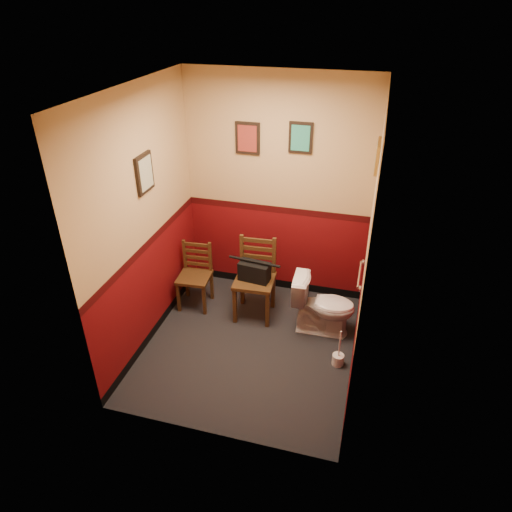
{
  "coord_description": "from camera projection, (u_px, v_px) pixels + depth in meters",
  "views": [
    {
      "loc": [
        1.07,
        -3.69,
        3.39
      ],
      "look_at": [
        0.0,
        0.25,
        1.0
      ],
      "focal_mm": 32.0,
      "sensor_mm": 36.0,
      "label": 1
    }
  ],
  "objects": [
    {
      "name": "tp_stack",
      "position": [
        300.0,
        289.0,
        5.83
      ],
      "size": [
        0.22,
        0.12,
        0.19
      ],
      "color": "silver",
      "rests_on": "floor"
    },
    {
      "name": "grab_bar",
      "position": [
        360.0,
        275.0,
        4.51
      ],
      "size": [
        0.05,
        0.56,
        0.06
      ],
      "color": "silver",
      "rests_on": "wall_right"
    },
    {
      "name": "wall_front",
      "position": [
        204.0,
        311.0,
        3.35
      ],
      "size": [
        2.2,
        0.0,
        2.7
      ],
      "primitive_type": "cube",
      "rotation": [
        -1.57,
        0.0,
        0.0
      ],
      "color": "#5A090C",
      "rests_on": "ground"
    },
    {
      "name": "handbag",
      "position": [
        254.0,
        271.0,
        5.2
      ],
      "size": [
        0.37,
        0.21,
        0.26
      ],
      "rotation": [
        0.0,
        0.0,
        -0.12
      ],
      "color": "black",
      "rests_on": "chair_right"
    },
    {
      "name": "ceiling",
      "position": [
        248.0,
        89.0,
        3.66
      ],
      "size": [
        2.2,
        2.4,
        0.0
      ],
      "primitive_type": "cube",
      "rotation": [
        3.14,
        0.0,
        0.0
      ],
      "color": "silver",
      "rests_on": "ground"
    },
    {
      "name": "floor",
      "position": [
        250.0,
        345.0,
        5.03
      ],
      "size": [
        2.2,
        2.4,
        0.0
      ],
      "primitive_type": "cube",
      "color": "black",
      "rests_on": "ground"
    },
    {
      "name": "chair_left",
      "position": [
        195.0,
        276.0,
        5.5
      ],
      "size": [
        0.4,
        0.4,
        0.8
      ],
      "rotation": [
        0.0,
        0.0,
        0.07
      ],
      "color": "#472C15",
      "rests_on": "floor"
    },
    {
      "name": "framed_print_left",
      "position": [
        145.0,
        173.0,
        4.42
      ],
      "size": [
        0.04,
        0.3,
        0.38
      ],
      "color": "black",
      "rests_on": "wall_left"
    },
    {
      "name": "toilet_brush",
      "position": [
        338.0,
        359.0,
        4.74
      ],
      "size": [
        0.12,
        0.12,
        0.44
      ],
      "color": "silver",
      "rests_on": "floor"
    },
    {
      "name": "toilet",
      "position": [
        323.0,
        306.0,
        5.08
      ],
      "size": [
        0.71,
        0.41,
        0.69
      ],
      "primitive_type": "imported",
      "rotation": [
        0.0,
        0.0,
        1.6
      ],
      "color": "white",
      "rests_on": "floor"
    },
    {
      "name": "wall_left",
      "position": [
        144.0,
        224.0,
        4.59
      ],
      "size": [
        0.0,
        2.4,
        2.7
      ],
      "primitive_type": "cube",
      "rotation": [
        1.57,
        0.0,
        1.57
      ],
      "color": "#5A090C",
      "rests_on": "ground"
    },
    {
      "name": "wall_back",
      "position": [
        277.0,
        191.0,
        5.34
      ],
      "size": [
        2.2,
        0.0,
        2.7
      ],
      "primitive_type": "cube",
      "rotation": [
        1.57,
        0.0,
        0.0
      ],
      "color": "#5A090C",
      "rests_on": "ground"
    },
    {
      "name": "framed_print_back_b",
      "position": [
        301.0,
        138.0,
        4.94
      ],
      "size": [
        0.26,
        0.04,
        0.34
      ],
      "color": "black",
      "rests_on": "wall_back"
    },
    {
      "name": "framed_print_right",
      "position": [
        377.0,
        156.0,
        4.25
      ],
      "size": [
        0.04,
        0.34,
        0.28
      ],
      "color": "olive",
      "rests_on": "wall_right"
    },
    {
      "name": "wall_right",
      "position": [
        367.0,
        252.0,
        4.1
      ],
      "size": [
        0.0,
        2.4,
        2.7
      ],
      "primitive_type": "cube",
      "rotation": [
        1.57,
        0.0,
        -1.57
      ],
      "color": "#5A090C",
      "rests_on": "ground"
    },
    {
      "name": "chair_right",
      "position": [
        255.0,
        279.0,
        5.3
      ],
      "size": [
        0.47,
        0.47,
        0.96
      ],
      "rotation": [
        0.0,
        0.0,
        0.06
      ],
      "color": "#472C15",
      "rests_on": "floor"
    },
    {
      "name": "framed_print_back_a",
      "position": [
        248.0,
        138.0,
        5.1
      ],
      "size": [
        0.28,
        0.04,
        0.36
      ],
      "color": "black",
      "rests_on": "wall_back"
    }
  ]
}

